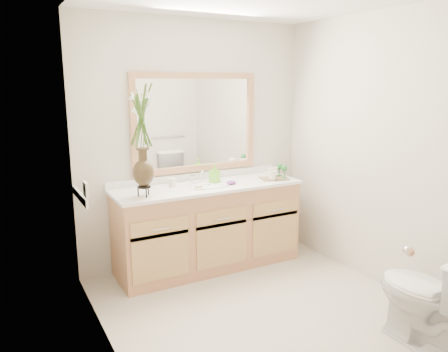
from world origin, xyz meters
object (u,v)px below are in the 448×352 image
soap_bottle (215,174)px  tray (274,178)px  flower_vase (142,128)px  toilet (428,298)px  tumbler (172,183)px

soap_bottle → tray: bearing=-29.0°
flower_vase → tray: 1.50m
toilet → tumbler: size_ratio=9.10×
toilet → tray: (0.01, 1.85, 0.47)m
flower_vase → soap_bottle: (0.79, 0.20, -0.51)m
toilet → soap_bottle: 2.17m
toilet → flower_vase: bearing=-52.9°
flower_vase → soap_bottle: size_ratio=5.41×
soap_bottle → tray: (0.59, -0.17, -0.07)m
flower_vase → tumbler: 0.69m
flower_vase → tumbler: (0.35, 0.21, -0.55)m
tumbler → soap_bottle: (0.44, -0.02, 0.04)m
toilet → soap_bottle: bearing=-73.8°
flower_vase → soap_bottle: bearing=14.0°
flower_vase → soap_bottle: flower_vase is taller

